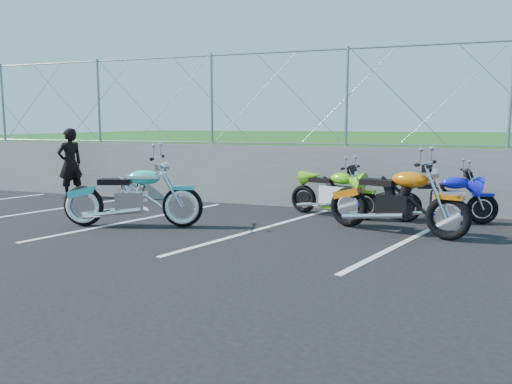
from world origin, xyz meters
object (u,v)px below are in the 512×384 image
(cruiser_turquoise, at_px, (134,199))
(person_standing, at_px, (70,163))
(sportbike_green, at_px, (334,195))
(naked_orange, at_px, (398,203))
(sportbike_blue, at_px, (446,200))

(cruiser_turquoise, bearing_deg, person_standing, 127.87)
(sportbike_green, bearing_deg, person_standing, -165.33)
(naked_orange, height_order, sportbike_blue, naked_orange)
(cruiser_turquoise, height_order, sportbike_green, cruiser_turquoise)
(sportbike_green, bearing_deg, naked_orange, -25.60)
(sportbike_blue, relative_size, person_standing, 1.10)
(sportbike_blue, bearing_deg, person_standing, 167.47)
(cruiser_turquoise, relative_size, person_standing, 1.43)
(cruiser_turquoise, bearing_deg, sportbike_blue, 6.10)
(naked_orange, bearing_deg, person_standing, -172.64)
(naked_orange, distance_m, person_standing, 7.75)
(person_standing, bearing_deg, sportbike_green, 109.25)
(sportbike_blue, bearing_deg, naked_orange, -134.02)
(cruiser_turquoise, distance_m, sportbike_green, 3.72)
(cruiser_turquoise, xyz_separation_m, sportbike_blue, (5.07, 2.10, -0.07))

